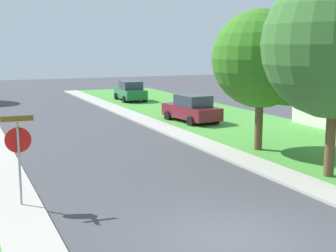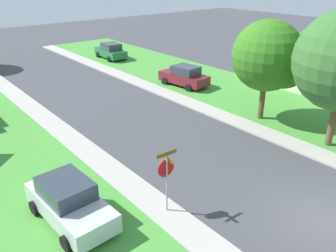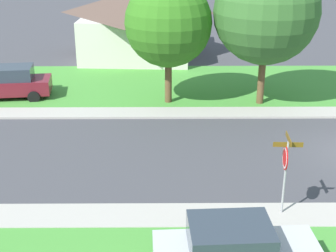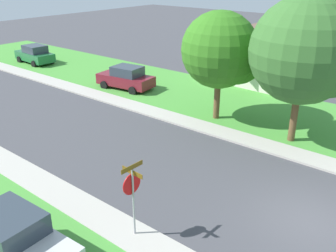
% 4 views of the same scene
% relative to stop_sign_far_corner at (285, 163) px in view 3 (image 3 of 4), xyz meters
% --- Properties ---
extents(sidewalk_east, '(1.40, 56.00, 0.10)m').
position_rel_stop_sign_far_corner_xyz_m(sidewalk_east, '(9.27, 7.56, -1.84)').
color(sidewalk_east, '#ADA89E').
rests_on(sidewalk_east, ground).
extents(lawn_east, '(8.00, 56.00, 0.08)m').
position_rel_stop_sign_far_corner_xyz_m(lawn_east, '(13.97, 7.56, -1.85)').
color(lawn_east, '#479338').
rests_on(lawn_east, ground).
extents(sidewalk_west, '(1.40, 56.00, 0.10)m').
position_rel_stop_sign_far_corner_xyz_m(sidewalk_west, '(-0.13, 7.56, -1.84)').
color(sidewalk_west, '#ADA89E').
rests_on(sidewalk_west, ground).
extents(stop_sign_far_corner, '(0.92, 0.92, 2.77)m').
position_rel_stop_sign_far_corner_xyz_m(stop_sign_far_corner, '(0.00, 0.00, 0.00)').
color(stop_sign_far_corner, '#9E9EA3').
rests_on(stop_sign_far_corner, ground).
extents(car_maroon_kerbside_mid, '(2.41, 4.48, 1.76)m').
position_rel_stop_sign_far_corner_xyz_m(car_maroon_kerbside_mid, '(11.72, 12.03, -1.01)').
color(car_maroon_kerbside_mid, maroon).
rests_on(car_maroon_kerbside_mid, ground).
extents(tree_across_right, '(4.71, 4.38, 6.39)m').
position_rel_stop_sign_far_corner_xyz_m(tree_across_right, '(11.12, 3.39, 2.17)').
color(tree_across_right, brown).
rests_on(tree_across_right, ground).
extents(tree_sidewalk_mid, '(5.61, 5.22, 7.42)m').
position_rel_stop_sign_far_corner_xyz_m(tree_sidewalk_mid, '(10.94, -1.43, 2.75)').
color(tree_sidewalk_mid, brown).
rests_on(tree_sidewalk_mid, ground).
extents(house_right_setback, '(9.44, 8.31, 4.60)m').
position_rel_stop_sign_far_corner_xyz_m(house_right_setback, '(21.42, 5.61, 0.49)').
color(house_right_setback, silver).
rests_on(house_right_setback, ground).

